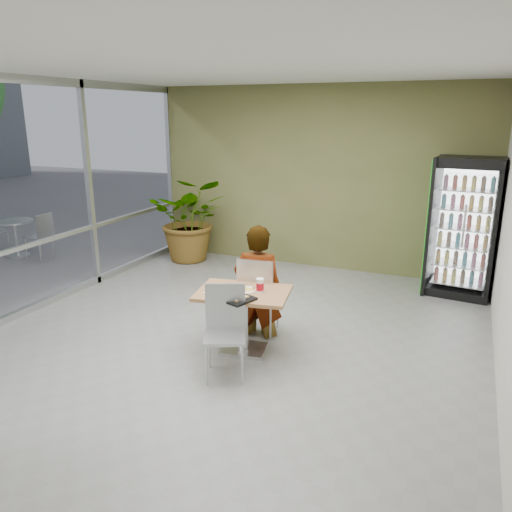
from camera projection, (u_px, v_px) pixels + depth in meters
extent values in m
plane|color=gray|center=(228.00, 342.00, 6.14)|extent=(7.00, 7.00, 0.00)
cube|color=#9F7844|center=(243.00, 293.00, 5.71)|extent=(1.15, 0.90, 0.04)
cylinder|color=#B1B3B5|center=(244.00, 323.00, 5.82)|extent=(0.10, 0.10, 0.71)
cube|color=#B1B3B5|center=(244.00, 349.00, 5.91)|extent=(0.59, 0.50, 0.04)
cube|color=#B1B3B5|center=(259.00, 296.00, 6.30)|extent=(0.51, 0.51, 0.03)
cube|color=#B1B3B5|center=(255.00, 282.00, 6.02)|extent=(0.45, 0.09, 0.54)
cylinder|color=#B1B3B5|center=(278.00, 310.00, 6.49)|extent=(0.03, 0.03, 0.48)
cylinder|color=#B1B3B5|center=(249.00, 307.00, 6.59)|extent=(0.03, 0.03, 0.48)
cylinder|color=#B1B3B5|center=(270.00, 322.00, 6.13)|extent=(0.03, 0.03, 0.48)
cylinder|color=#B1B3B5|center=(240.00, 318.00, 6.24)|extent=(0.03, 0.03, 0.48)
cube|color=#B1B3B5|center=(225.00, 336.00, 5.22)|extent=(0.57, 0.57, 0.03)
cube|color=#B1B3B5|center=(225.00, 306.00, 5.35)|extent=(0.41, 0.20, 0.51)
cylinder|color=#B1B3B5|center=(206.00, 365.00, 5.11)|extent=(0.02, 0.02, 0.46)
cylinder|color=#B1B3B5|center=(242.00, 365.00, 5.11)|extent=(0.02, 0.02, 0.46)
cylinder|color=#B1B3B5|center=(209.00, 348.00, 5.46)|extent=(0.02, 0.02, 0.46)
cylinder|color=#B1B3B5|center=(243.00, 348.00, 5.47)|extent=(0.02, 0.02, 0.46)
imported|color=black|center=(258.00, 292.00, 6.23)|extent=(0.68, 0.49, 1.72)
cylinder|color=white|center=(246.00, 290.00, 5.73)|extent=(0.24, 0.24, 0.01)
cylinder|color=white|center=(260.00, 286.00, 5.65)|extent=(0.09, 0.09, 0.15)
cylinder|color=red|center=(260.00, 286.00, 5.65)|extent=(0.09, 0.09, 0.09)
cylinder|color=white|center=(260.00, 279.00, 5.63)|extent=(0.09, 0.09, 0.01)
cube|color=white|center=(212.00, 293.00, 5.63)|extent=(0.17, 0.17, 0.02)
cube|color=black|center=(233.00, 298.00, 5.47)|extent=(0.53, 0.45, 0.03)
cube|color=black|center=(464.00, 228.00, 7.53)|extent=(1.02, 0.83, 2.10)
cube|color=green|center=(431.00, 225.00, 7.71)|extent=(0.09, 0.72, 2.06)
cube|color=white|center=(463.00, 231.00, 7.20)|extent=(0.75, 0.09, 1.68)
imported|color=#2F702C|center=(191.00, 219.00, 9.38)|extent=(1.80, 1.69, 1.59)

